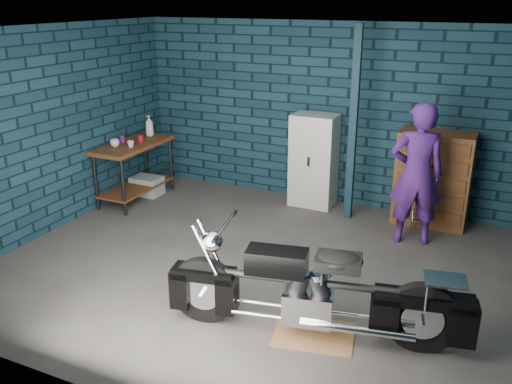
% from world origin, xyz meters
% --- Properties ---
extents(ground, '(6.00, 6.00, 0.00)m').
position_xyz_m(ground, '(0.00, 0.00, 0.00)').
color(ground, '#4F4D4A').
rests_on(ground, ground).
extents(room_walls, '(6.02, 5.01, 2.71)m').
position_xyz_m(room_walls, '(0.00, 0.55, 1.90)').
color(room_walls, '#102935').
rests_on(room_walls, ground).
extents(support_post, '(0.10, 0.10, 2.70)m').
position_xyz_m(support_post, '(0.55, 1.95, 1.35)').
color(support_post, '#102833').
rests_on(support_post, ground).
extents(workbench, '(0.60, 1.40, 0.91)m').
position_xyz_m(workbench, '(-2.68, 1.28, 0.46)').
color(workbench, brown).
rests_on(workbench, ground).
extents(drip_mat, '(0.85, 0.70, 0.01)m').
position_xyz_m(drip_mat, '(1.05, -1.01, 0.00)').
color(drip_mat, brown).
rests_on(drip_mat, ground).
extents(motorcycle, '(2.49, 1.11, 1.06)m').
position_xyz_m(motorcycle, '(1.05, -1.01, 0.53)').
color(motorcycle, black).
rests_on(motorcycle, ground).
extents(person, '(0.77, 0.62, 1.84)m').
position_xyz_m(person, '(1.51, 1.50, 0.92)').
color(person, '#481F76').
rests_on(person, ground).
extents(storage_bin, '(0.47, 0.34, 0.29)m').
position_xyz_m(storage_bin, '(-2.66, 1.53, 0.15)').
color(storage_bin, gray).
rests_on(storage_bin, ground).
extents(locker, '(0.65, 0.47, 1.40)m').
position_xyz_m(locker, '(-0.09, 2.23, 0.70)').
color(locker, silver).
rests_on(locker, ground).
extents(tool_chest, '(0.98, 0.55, 1.31)m').
position_xyz_m(tool_chest, '(1.64, 2.23, 0.66)').
color(tool_chest, brown).
rests_on(tool_chest, ground).
extents(shop_stool, '(0.38, 0.38, 0.54)m').
position_xyz_m(shop_stool, '(1.49, 1.78, 0.27)').
color(shop_stool, '#C2B493').
rests_on(shop_stool, ground).
extents(cup_a, '(0.17, 0.17, 0.11)m').
position_xyz_m(cup_a, '(-2.80, 1.00, 0.96)').
color(cup_a, '#C2B493').
rests_on(cup_a, workbench).
extents(cup_b, '(0.11, 0.11, 0.09)m').
position_xyz_m(cup_b, '(-2.56, 1.08, 0.96)').
color(cup_b, '#C2B493').
rests_on(cup_b, workbench).
extents(mug_purple, '(0.09, 0.09, 0.11)m').
position_xyz_m(mug_purple, '(-2.85, 1.25, 0.96)').
color(mug_purple, '#571967').
rests_on(mug_purple, workbench).
extents(mug_red, '(0.10, 0.10, 0.11)m').
position_xyz_m(mug_red, '(-2.60, 1.37, 0.97)').
color(mug_red, maroon).
rests_on(mug_red, workbench).
extents(bottle, '(0.15, 0.15, 0.33)m').
position_xyz_m(bottle, '(-2.71, 1.77, 1.08)').
color(bottle, gray).
rests_on(bottle, workbench).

